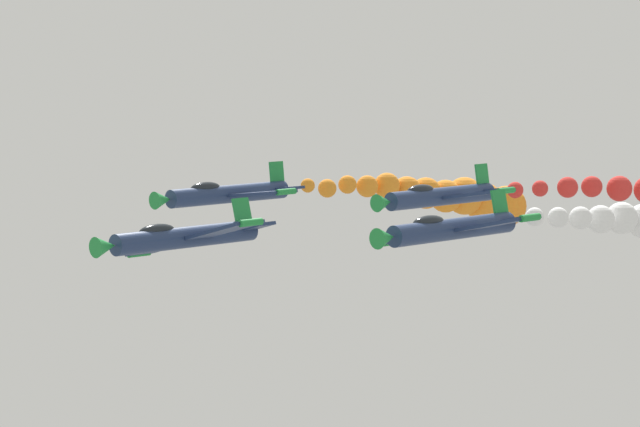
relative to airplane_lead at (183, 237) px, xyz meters
The scene contains 5 objects.
airplane_lead is the anchor object (origin of this frame).
airplane_left_inner 13.63m from the airplane_lead, 136.21° to the right, with size 9.41×10.35×3.05m.
airplane_right_inner 13.72m from the airplane_lead, 50.72° to the right, with size 9.54×10.35×2.58m.
smoke_trail_right_inner 31.28m from the airplane_lead, 76.79° to the right, with size 4.53×19.17×4.28m.
airplane_left_outer 19.36m from the airplane_lead, 92.00° to the right, with size 9.50×10.35×2.78m.
Camera 1 is at (-57.12, 57.31, 120.81)m, focal length 82.16 mm.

